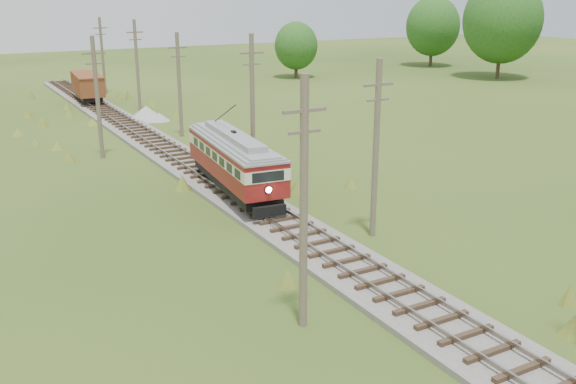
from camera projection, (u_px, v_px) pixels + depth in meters
railbed_main at (191, 166)px, 43.30m from camera, size 3.60×96.00×0.57m
streetcar at (234, 158)px, 36.75m from camera, size 3.63×10.94×4.95m
gondola at (88, 85)px, 67.93m from camera, size 3.18×7.96×2.58m
gravel_pile at (148, 113)px, 59.60m from camera, size 3.62×3.84×1.32m
utility_pole_r_2 at (376, 148)px, 30.25m from camera, size 1.60×0.30×8.60m
utility_pole_r_3 at (252, 104)px, 40.97m from camera, size 1.60×0.30×9.00m
utility_pole_r_4 at (179, 84)px, 51.79m from camera, size 1.60×0.30×8.40m
utility_pole_r_5 at (137, 65)px, 62.73m from camera, size 1.60×0.30×8.90m
utility_pole_r_6 at (102, 55)px, 73.49m from camera, size 1.60×0.30×8.70m
utility_pole_l_a at (304, 204)px, 21.70m from camera, size 1.60×0.30×9.00m
utility_pole_l_b at (97, 97)px, 44.94m from camera, size 1.60×0.30×8.60m
tree_right_4 at (503, 20)px, 86.16m from camera, size 10.50×10.50×13.53m
tree_right_5 at (433, 26)px, 100.88m from camera, size 8.40×8.40×10.82m
tree_mid_b at (296, 46)px, 87.67m from camera, size 5.88×5.88×7.57m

